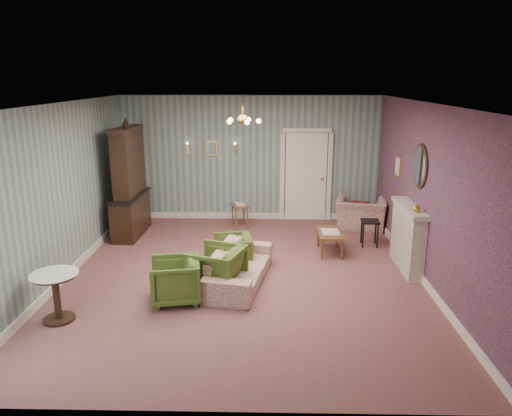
{
  "coord_description": "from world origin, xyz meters",
  "views": [
    {
      "loc": [
        0.38,
        -7.72,
        3.31
      ],
      "look_at": [
        0.2,
        0.4,
        1.1
      ],
      "focal_mm": 34.05,
      "sensor_mm": 36.0,
      "label": 1
    }
  ],
  "objects_px": {
    "fireplace": "(408,237)",
    "pedestal_table": "(57,297)",
    "olive_chair_a": "(175,278)",
    "wingback_chair": "(361,208)",
    "dresser": "(129,179)",
    "olive_chair_b": "(216,267)",
    "side_table_black": "(369,233)",
    "sofa_chintz": "(239,261)",
    "olive_chair_c": "(233,250)",
    "coffee_table": "(330,242)"
  },
  "relations": [
    {
      "from": "olive_chair_a",
      "to": "sofa_chintz",
      "type": "relative_size",
      "value": 0.37
    },
    {
      "from": "olive_chair_a",
      "to": "olive_chair_c",
      "type": "height_order",
      "value": "olive_chair_a"
    },
    {
      "from": "sofa_chintz",
      "to": "pedestal_table",
      "type": "xyz_separation_m",
      "value": [
        -2.46,
        -1.35,
        -0.03
      ]
    },
    {
      "from": "olive_chair_b",
      "to": "dresser",
      "type": "distance_m",
      "value": 3.61
    },
    {
      "from": "sofa_chintz",
      "to": "olive_chair_b",
      "type": "bearing_deg",
      "value": 143.07
    },
    {
      "from": "olive_chair_a",
      "to": "wingback_chair",
      "type": "bearing_deg",
      "value": 126.63
    },
    {
      "from": "side_table_black",
      "to": "fireplace",
      "type": "bearing_deg",
      "value": -71.26
    },
    {
      "from": "sofa_chintz",
      "to": "side_table_black",
      "type": "height_order",
      "value": "sofa_chintz"
    },
    {
      "from": "olive_chair_a",
      "to": "wingback_chair",
      "type": "distance_m",
      "value": 5.1
    },
    {
      "from": "fireplace",
      "to": "coffee_table",
      "type": "relative_size",
      "value": 1.66
    },
    {
      "from": "olive_chair_a",
      "to": "sofa_chintz",
      "type": "height_order",
      "value": "sofa_chintz"
    },
    {
      "from": "olive_chair_b",
      "to": "sofa_chintz",
      "type": "xyz_separation_m",
      "value": [
        0.35,
        0.32,
        -0.01
      ]
    },
    {
      "from": "olive_chair_c",
      "to": "olive_chair_b",
      "type": "bearing_deg",
      "value": -20.52
    },
    {
      "from": "coffee_table",
      "to": "dresser",
      "type": "bearing_deg",
      "value": 165.59
    },
    {
      "from": "fireplace",
      "to": "pedestal_table",
      "type": "distance_m",
      "value": 5.75
    },
    {
      "from": "dresser",
      "to": "pedestal_table",
      "type": "height_order",
      "value": "dresser"
    },
    {
      "from": "dresser",
      "to": "coffee_table",
      "type": "bearing_deg",
      "value": -12.84
    },
    {
      "from": "sofa_chintz",
      "to": "coffee_table",
      "type": "distance_m",
      "value": 2.2
    },
    {
      "from": "dresser",
      "to": "fireplace",
      "type": "xyz_separation_m",
      "value": [
        5.38,
        -1.82,
        -0.65
      ]
    },
    {
      "from": "coffee_table",
      "to": "side_table_black",
      "type": "bearing_deg",
      "value": 27.34
    },
    {
      "from": "coffee_table",
      "to": "olive_chair_a",
      "type": "bearing_deg",
      "value": -140.54
    },
    {
      "from": "olive_chair_b",
      "to": "sofa_chintz",
      "type": "relative_size",
      "value": 0.41
    },
    {
      "from": "olive_chair_b",
      "to": "sofa_chintz",
      "type": "height_order",
      "value": "olive_chair_b"
    },
    {
      "from": "olive_chair_b",
      "to": "fireplace",
      "type": "bearing_deg",
      "value": 126.25
    },
    {
      "from": "coffee_table",
      "to": "side_table_black",
      "type": "xyz_separation_m",
      "value": [
        0.85,
        0.44,
        0.05
      ]
    },
    {
      "from": "sofa_chintz",
      "to": "pedestal_table",
      "type": "height_order",
      "value": "sofa_chintz"
    },
    {
      "from": "sofa_chintz",
      "to": "dresser",
      "type": "bearing_deg",
      "value": 55.22
    },
    {
      "from": "olive_chair_b",
      "to": "side_table_black",
      "type": "relative_size",
      "value": 1.51
    },
    {
      "from": "side_table_black",
      "to": "coffee_table",
      "type": "bearing_deg",
      "value": -152.66
    },
    {
      "from": "olive_chair_a",
      "to": "pedestal_table",
      "type": "bearing_deg",
      "value": -77.63
    },
    {
      "from": "wingback_chair",
      "to": "olive_chair_a",
      "type": "bearing_deg",
      "value": 59.19
    },
    {
      "from": "olive_chair_b",
      "to": "fireplace",
      "type": "relative_size",
      "value": 0.57
    },
    {
      "from": "olive_chair_b",
      "to": "wingback_chair",
      "type": "xyz_separation_m",
      "value": [
        2.9,
        3.33,
        0.07
      ]
    },
    {
      "from": "dresser",
      "to": "olive_chair_b",
      "type": "bearing_deg",
      "value": -51.44
    },
    {
      "from": "dresser",
      "to": "pedestal_table",
      "type": "xyz_separation_m",
      "value": [
        0.0,
        -3.84,
        -0.87
      ]
    },
    {
      "from": "olive_chair_b",
      "to": "dresser",
      "type": "bearing_deg",
      "value": -123.59
    },
    {
      "from": "olive_chair_a",
      "to": "dresser",
      "type": "height_order",
      "value": "dresser"
    },
    {
      "from": "olive_chair_c",
      "to": "sofa_chintz",
      "type": "relative_size",
      "value": 0.33
    },
    {
      "from": "dresser",
      "to": "pedestal_table",
      "type": "distance_m",
      "value": 3.94
    },
    {
      "from": "fireplace",
      "to": "side_table_black",
      "type": "bearing_deg",
      "value": 108.74
    },
    {
      "from": "fireplace",
      "to": "coffee_table",
      "type": "xyz_separation_m",
      "value": [
        -1.25,
        0.76,
        -0.36
      ]
    },
    {
      "from": "sofa_chintz",
      "to": "olive_chair_a",
      "type": "bearing_deg",
      "value": 138.01
    },
    {
      "from": "olive_chair_c",
      "to": "pedestal_table",
      "type": "height_order",
      "value": "pedestal_table"
    },
    {
      "from": "olive_chair_c",
      "to": "dresser",
      "type": "bearing_deg",
      "value": -137.58
    },
    {
      "from": "sofa_chintz",
      "to": "coffee_table",
      "type": "xyz_separation_m",
      "value": [
        1.67,
        1.43,
        -0.17
      ]
    },
    {
      "from": "wingback_chair",
      "to": "fireplace",
      "type": "height_order",
      "value": "fireplace"
    },
    {
      "from": "sofa_chintz",
      "to": "fireplace",
      "type": "relative_size",
      "value": 1.41
    },
    {
      "from": "olive_chair_c",
      "to": "wingback_chair",
      "type": "height_order",
      "value": "wingback_chair"
    },
    {
      "from": "dresser",
      "to": "coffee_table",
      "type": "height_order",
      "value": "dresser"
    },
    {
      "from": "dresser",
      "to": "wingback_chair",
      "type": "bearing_deg",
      "value": 7.54
    }
  ]
}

